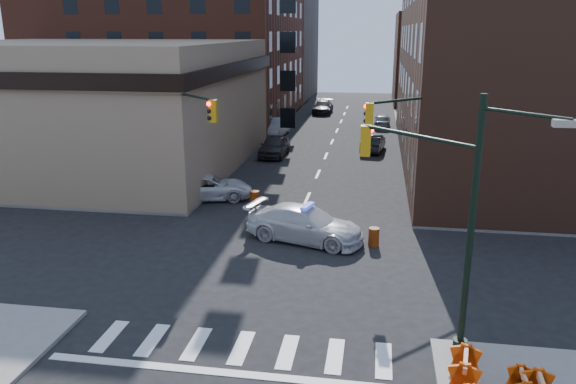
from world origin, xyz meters
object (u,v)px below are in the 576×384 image
(barricade_nw_a, at_px, (153,200))
(pickup, at_px, (209,187))
(barrel_bank, at_px, (255,199))
(barricade_se_a, at_px, (464,371))
(pedestrian_a, at_px, (132,191))
(police_car, at_px, (305,224))
(pedestrian_b, at_px, (143,192))
(barrel_road, at_px, (374,237))
(parked_car_wfar, at_px, (277,127))
(parked_car_wnear, at_px, (274,146))
(parked_car_enear, at_px, (373,143))

(barricade_nw_a, bearing_deg, pickup, 33.57)
(barrel_bank, relative_size, barricade_se_a, 0.70)
(pickup, bearing_deg, pedestrian_a, 112.87)
(police_car, relative_size, barricade_nw_a, 4.85)
(barricade_se_a, bearing_deg, pickup, 46.01)
(pedestrian_b, height_order, barrel_road, pedestrian_b)
(pickup, distance_m, pedestrian_b, 4.21)
(parked_car_wfar, relative_size, barricade_se_a, 3.69)
(pickup, bearing_deg, parked_car_wnear, -22.26)
(police_car, height_order, parked_car_wnear, police_car)
(barrel_bank, xyz_separation_m, barricade_se_a, (9.46, -15.86, 0.19))
(pedestrian_a, bearing_deg, parked_car_enear, 54.89)
(pedestrian_b, relative_size, barricade_se_a, 1.48)
(parked_car_enear, height_order, barricade_se_a, parked_car_enear)
(parked_car_wnear, distance_m, barrel_road, 20.26)
(parked_car_enear, xyz_separation_m, barrel_bank, (-6.49, -16.58, -0.26))
(pedestrian_a, relative_size, barrel_road, 2.19)
(parked_car_wfar, height_order, pedestrian_b, pedestrian_b)
(pickup, height_order, barricade_nw_a, pickup)
(parked_car_enear, xyz_separation_m, barricade_se_a, (2.97, -32.44, -0.07))
(pickup, relative_size, barricade_se_a, 3.80)
(police_car, relative_size, pedestrian_a, 2.97)
(police_car, bearing_deg, barrel_road, -77.33)
(parked_car_wnear, relative_size, parked_car_enear, 1.09)
(pedestrian_a, distance_m, barrel_bank, 6.90)
(parked_car_wnear, relative_size, barricade_nw_a, 4.07)
(parked_car_wfar, xyz_separation_m, barricade_se_a, (12.19, -38.47, -0.16))
(parked_car_enear, bearing_deg, barricade_se_a, 102.66)
(parked_car_wnear, distance_m, pedestrian_b, 16.03)
(pickup, xyz_separation_m, barricade_nw_a, (-2.47, -2.67, -0.12))
(police_car, relative_size, parked_car_wfar, 1.16)
(pedestrian_b, bearing_deg, barricade_se_a, -67.22)
(parked_car_wnear, height_order, pedestrian_a, pedestrian_a)
(parked_car_wfar, relative_size, pedestrian_b, 2.49)
(pedestrian_b, bearing_deg, police_car, -42.41)
(parked_car_wnear, height_order, parked_car_wfar, parked_car_wnear)
(parked_car_enear, relative_size, barrel_road, 5.00)
(barricade_nw_a, bearing_deg, pedestrian_b, -157.78)
(parked_car_wfar, xyz_separation_m, barrel_bank, (2.72, -22.61, -0.35))
(parked_car_wnear, bearing_deg, barricade_se_a, -68.46)
(barrel_road, bearing_deg, barrel_bank, 143.55)
(parked_car_enear, bearing_deg, parked_car_wfar, -25.77)
(police_car, xyz_separation_m, parked_car_wfar, (-6.28, 27.46, -0.02))
(barrel_bank, bearing_deg, barricade_se_a, -59.18)
(parked_car_enear, height_order, barrel_bank, parked_car_enear)
(pickup, relative_size, barrel_road, 5.79)
(pedestrian_a, xyz_separation_m, barrel_bank, (6.67, 1.64, -0.65))
(pedestrian_b, height_order, barricade_se_a, pedestrian_b)
(pickup, xyz_separation_m, parked_car_wfar, (0.30, 21.48, 0.11))
(pickup, bearing_deg, barrel_road, -136.54)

